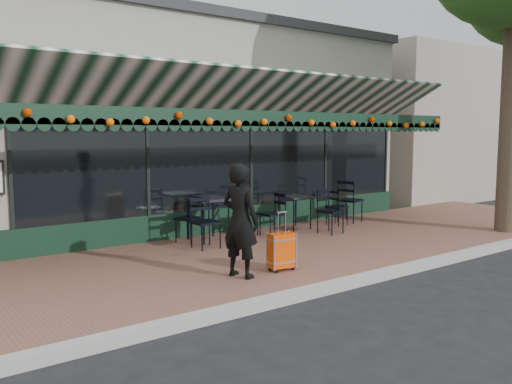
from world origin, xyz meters
TOP-DOWN VIEW (x-y plane):
  - ground at (0.00, 0.00)m, footprint 80.00×80.00m
  - sidewalk at (0.00, 2.00)m, footprint 18.00×4.00m
  - curb at (0.00, -0.08)m, footprint 18.00×0.16m
  - restaurant_building at (0.00, 7.84)m, footprint 12.00×9.60m
  - neighbor_building_right at (13.00, 8.00)m, footprint 12.00×8.00m
  - woman at (-1.07, 0.90)m, footprint 0.55×0.68m
  - suitcase at (-0.38, 0.81)m, footprint 0.41×0.27m
  - cafe_table_a at (2.12, 3.36)m, footprint 0.57×0.57m
  - cafe_table_b at (-0.03, 3.41)m, footprint 0.66×0.66m
  - chair_a_left at (1.21, 2.99)m, footprint 0.46×0.46m
  - chair_a_right at (3.16, 3.12)m, footprint 0.46×0.46m
  - chair_a_front at (2.35, 2.51)m, footprint 0.50×0.50m
  - chair_a_extra at (3.72, 3.26)m, footprint 0.60×0.60m
  - chair_b_left at (-0.39, 3.53)m, footprint 0.56×0.56m
  - chair_b_right at (0.89, 3.45)m, footprint 0.45×0.45m
  - chair_b_front at (-0.45, 2.84)m, footprint 0.46×0.46m

SIDE VIEW (x-z plane):
  - ground at x=0.00m, z-range 0.00..0.00m
  - sidewalk at x=0.00m, z-range 0.00..0.15m
  - curb at x=0.00m, z-range 0.00..0.15m
  - suitcase at x=-0.38m, z-range 0.00..0.89m
  - chair_a_right at x=3.16m, z-range 0.15..0.95m
  - chair_b_right at x=0.89m, z-range 0.15..0.98m
  - chair_b_left at x=-0.39m, z-range 0.15..1.01m
  - chair_a_left at x=1.21m, z-range 0.15..1.01m
  - chair_a_front at x=2.35m, z-range 0.15..1.05m
  - chair_b_front at x=-0.45m, z-range 0.15..1.06m
  - chair_a_extra at x=3.72m, z-range 0.15..1.13m
  - cafe_table_a at x=2.12m, z-range 0.43..1.14m
  - cafe_table_b at x=-0.03m, z-range 0.48..1.29m
  - woman at x=-1.07m, z-range 0.15..1.78m
  - restaurant_building at x=0.00m, z-range 0.02..4.52m
  - neighbor_building_right at x=13.00m, z-range 0.00..4.80m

